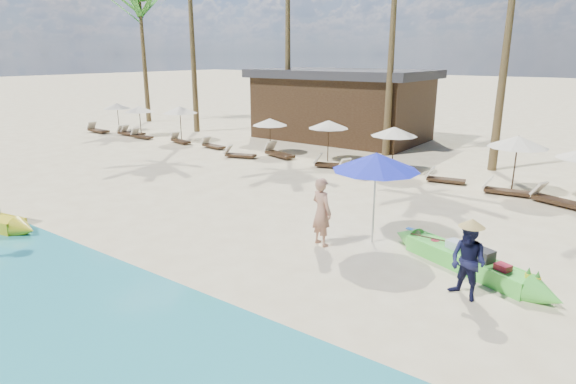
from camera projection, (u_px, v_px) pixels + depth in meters
The scene contains 28 objects.
ground at pixel (271, 257), 12.80m from camera, with size 240.00×240.00×0.00m, color beige.
wet_sand_strip at pixel (105, 345), 8.92m from camera, with size 240.00×4.50×0.01m, color tan.
green_canoe at pixel (466, 261), 11.98m from camera, with size 5.18×2.40×0.69m.
tourist at pixel (322, 212), 13.38m from camera, with size 0.71×0.47×1.95m, color tan.
vendor_green at pixel (468, 262), 10.42m from camera, with size 0.84×0.65×1.73m, color #141637.
blue_umbrella at pixel (376, 162), 13.20m from camera, with size 2.42×2.42×2.61m.
resort_parasol_0 at pixel (117, 106), 33.39m from camera, with size 1.89×1.89×1.95m.
lounger_0_left at pixel (97, 130), 33.06m from camera, with size 1.93×0.65×0.65m.
lounger_0_right at pixel (127, 133), 31.91m from camera, with size 1.76×0.57×0.59m.
resort_parasol_1 at pixel (139, 109), 31.29m from camera, with size 1.91×1.91×1.97m.
lounger_1_left at pixel (132, 132), 31.99m from camera, with size 1.82×0.85×0.59m.
lounger_1_right at pixel (141, 136), 30.76m from camera, with size 1.67×0.52×0.57m.
resort_parasol_2 at pixel (180, 110), 29.14m from camera, with size 2.11×2.11×2.17m.
lounger_2_left at pixel (180, 140), 29.17m from camera, with size 1.73×0.87×0.56m.
resort_parasol_3 at pixel (270, 122), 25.55m from camera, with size 1.87×1.87×1.92m.
lounger_3_left at pixel (212, 145), 27.60m from camera, with size 1.70×0.71×0.56m.
lounger_3_right at pixel (238, 154), 25.04m from camera, with size 1.76×1.02×0.57m.
resort_parasol_4 at pixel (328, 124), 23.76m from camera, with size 2.01×2.01×2.07m.
lounger_4_left at pixel (278, 153), 25.21m from camera, with size 2.08×1.15×0.67m.
lounger_4_right at pixel (330, 164), 22.81m from camera, with size 1.82×1.07×0.59m.
resort_parasol_5 at pixel (394, 131), 21.30m from camera, with size 2.05×2.05×2.11m.
lounger_5_left at pixel (353, 171), 21.38m from camera, with size 1.85×1.11×0.60m.
resort_parasol_6 at pixel (518, 142), 18.03m from camera, with size 2.20×2.20×2.27m.
lounger_6_left at pixel (443, 178), 20.18m from camera, with size 1.68×0.78×0.55m.
lounger_6_right at pixel (503, 190), 18.45m from camera, with size 1.76×0.73×0.58m.
lounger_7_left at pixel (556, 199), 17.18m from camera, with size 2.00×1.17×0.65m.
palm_0 at pixel (141, 15), 36.54m from camera, with size 2.08×2.08×9.90m.
pavilion_west at pixel (342, 104), 30.32m from camera, with size 10.80×6.60×4.30m.
Camera 1 is at (7.34, -9.28, 5.19)m, focal length 30.00 mm.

